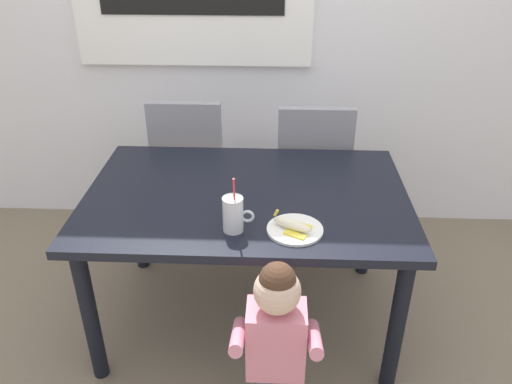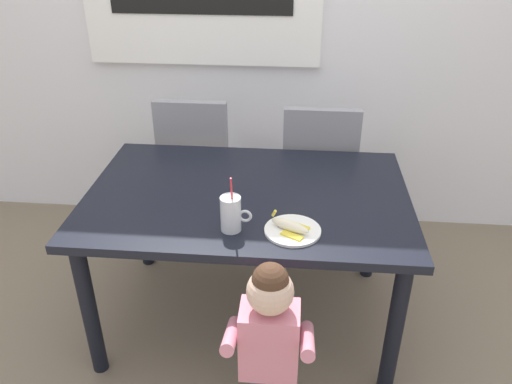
{
  "view_description": "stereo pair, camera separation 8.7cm",
  "coord_description": "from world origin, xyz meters",
  "px_view_note": "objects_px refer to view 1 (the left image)",
  "views": [
    {
      "loc": [
        0.13,
        -2.02,
        1.9
      ],
      "look_at": [
        0.05,
        -0.1,
        0.81
      ],
      "focal_mm": 35.5,
      "sensor_mm": 36.0,
      "label": 1
    },
    {
      "loc": [
        0.22,
        -2.01,
        1.9
      ],
      "look_at": [
        0.05,
        -0.1,
        0.81
      ],
      "focal_mm": 35.5,
      "sensor_mm": 36.0,
      "label": 2
    }
  ],
  "objects_px": {
    "dining_chair_left": "(191,162)",
    "snack_plate": "(295,230)",
    "dining_chair_right": "(312,168)",
    "peeled_banana": "(293,225)",
    "toddler_standing": "(276,333)",
    "dining_table": "(247,210)",
    "milk_cup": "(233,216)"
  },
  "relations": [
    {
      "from": "peeled_banana",
      "to": "toddler_standing",
      "type": "bearing_deg",
      "value": -100.05
    },
    {
      "from": "peeled_banana",
      "to": "snack_plate",
      "type": "bearing_deg",
      "value": 36.48
    },
    {
      "from": "dining_chair_left",
      "to": "snack_plate",
      "type": "xyz_separation_m",
      "value": [
        0.6,
        -1.04,
        0.22
      ]
    },
    {
      "from": "dining_table",
      "to": "peeled_banana",
      "type": "distance_m",
      "value": 0.39
    },
    {
      "from": "dining_chair_left",
      "to": "snack_plate",
      "type": "distance_m",
      "value": 1.22
    },
    {
      "from": "dining_chair_right",
      "to": "peeled_banana",
      "type": "relative_size",
      "value": 5.63
    },
    {
      "from": "dining_chair_right",
      "to": "toddler_standing",
      "type": "distance_m",
      "value": 1.34
    },
    {
      "from": "dining_chair_right",
      "to": "peeled_banana",
      "type": "height_order",
      "value": "dining_chair_right"
    },
    {
      "from": "dining_table",
      "to": "dining_chair_left",
      "type": "bearing_deg",
      "value": 117.77
    },
    {
      "from": "milk_cup",
      "to": "dining_chair_right",
      "type": "bearing_deg",
      "value": 68.88
    },
    {
      "from": "toddler_standing",
      "to": "peeled_banana",
      "type": "bearing_deg",
      "value": 79.95
    },
    {
      "from": "dining_chair_right",
      "to": "snack_plate",
      "type": "bearing_deg",
      "value": 82.24
    },
    {
      "from": "milk_cup",
      "to": "peeled_banana",
      "type": "distance_m",
      "value": 0.24
    },
    {
      "from": "dining_chair_right",
      "to": "peeled_banana",
      "type": "xyz_separation_m",
      "value": [
        -0.14,
        -0.99,
        0.24
      ]
    },
    {
      "from": "snack_plate",
      "to": "peeled_banana",
      "type": "distance_m",
      "value": 0.03
    },
    {
      "from": "dining_chair_right",
      "to": "snack_plate",
      "type": "relative_size",
      "value": 4.17
    },
    {
      "from": "dining_table",
      "to": "milk_cup",
      "type": "xyz_separation_m",
      "value": [
        -0.03,
        -0.31,
        0.16
      ]
    },
    {
      "from": "dining_table",
      "to": "toddler_standing",
      "type": "bearing_deg",
      "value": -77.22
    },
    {
      "from": "toddler_standing",
      "to": "milk_cup",
      "type": "height_order",
      "value": "milk_cup"
    },
    {
      "from": "dining_chair_left",
      "to": "dining_chair_right",
      "type": "height_order",
      "value": "same"
    },
    {
      "from": "toddler_standing",
      "to": "peeled_banana",
      "type": "height_order",
      "value": "toddler_standing"
    },
    {
      "from": "dining_chair_right",
      "to": "toddler_standing",
      "type": "xyz_separation_m",
      "value": [
        -0.2,
        -1.33,
        -0.02
      ]
    },
    {
      "from": "dining_chair_right",
      "to": "toddler_standing",
      "type": "bearing_deg",
      "value": 81.3
    },
    {
      "from": "toddler_standing",
      "to": "snack_plate",
      "type": "relative_size",
      "value": 3.64
    },
    {
      "from": "dining_chair_left",
      "to": "toddler_standing",
      "type": "distance_m",
      "value": 1.48
    },
    {
      "from": "snack_plate",
      "to": "dining_table",
      "type": "bearing_deg",
      "value": 125.2
    },
    {
      "from": "dining_table",
      "to": "dining_chair_left",
      "type": "xyz_separation_m",
      "value": [
        -0.39,
        0.74,
        -0.12
      ]
    },
    {
      "from": "dining_table",
      "to": "dining_chair_left",
      "type": "distance_m",
      "value": 0.84
    },
    {
      "from": "toddler_standing",
      "to": "peeled_banana",
      "type": "xyz_separation_m",
      "value": [
        0.06,
        0.33,
        0.26
      ]
    },
    {
      "from": "dining_chair_left",
      "to": "snack_plate",
      "type": "relative_size",
      "value": 4.17
    },
    {
      "from": "dining_chair_left",
      "to": "milk_cup",
      "type": "height_order",
      "value": "milk_cup"
    },
    {
      "from": "dining_chair_right",
      "to": "dining_chair_left",
      "type": "bearing_deg",
      "value": -4.31
    }
  ]
}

